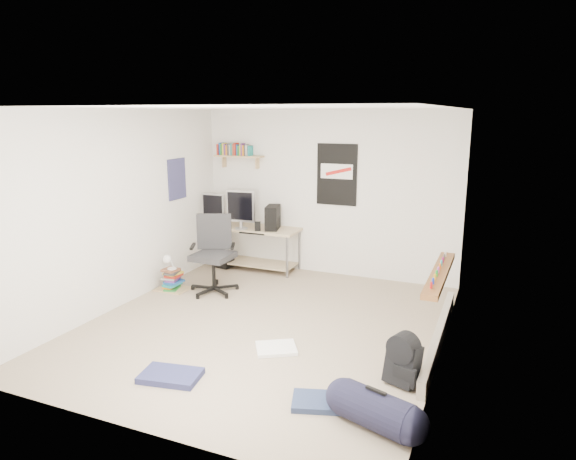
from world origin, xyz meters
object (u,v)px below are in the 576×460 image
at_px(desk, 256,247).
at_px(duffel_bag, 375,412).
at_px(office_chair, 213,258).
at_px(backpack, 403,364).
at_px(book_stack, 172,279).

xyz_separation_m(desk, duffel_bag, (2.78, -3.48, -0.22)).
bearing_deg(office_chair, backpack, -52.06).
distance_m(desk, office_chair, 1.23).
relative_size(backpack, duffel_bag, 0.63).
bearing_deg(duffel_bag, backpack, 103.66).
xyz_separation_m(office_chair, backpack, (2.90, -1.49, -0.29)).
distance_m(office_chair, duffel_bag, 3.64).
relative_size(desk, duffel_bag, 2.32).
height_order(office_chair, book_stack, office_chair).
height_order(backpack, book_stack, backpack).
height_order(office_chair, duffel_bag, office_chair).
bearing_deg(desk, duffel_bag, -73.74).
bearing_deg(desk, office_chair, -114.77).
bearing_deg(book_stack, office_chair, 13.47).
distance_m(desk, backpack, 3.94).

